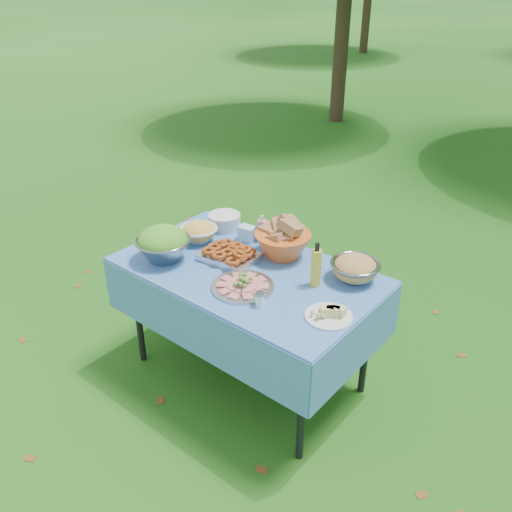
{
  "coord_description": "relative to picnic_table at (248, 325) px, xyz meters",
  "views": [
    {
      "loc": [
        1.7,
        -1.99,
        2.29
      ],
      "look_at": [
        0.06,
        0.0,
        0.87
      ],
      "focal_mm": 38.0,
      "sensor_mm": 36.0,
      "label": 1
    }
  ],
  "objects": [
    {
      "name": "ground",
      "position": [
        0.0,
        0.0,
        -0.38
      ],
      "size": [
        80.0,
        80.0,
        0.0
      ],
      "primitive_type": "plane",
      "color": "#0B3B0A",
      "rests_on": "ground"
    },
    {
      "name": "picnic_table",
      "position": [
        0.0,
        0.0,
        0.0
      ],
      "size": [
        1.46,
        0.86,
        0.76
      ],
      "primitive_type": "cube",
      "color": "#7AA1EB",
      "rests_on": "ground"
    },
    {
      "name": "salad_bowl",
      "position": [
        -0.44,
        -0.22,
        0.48
      ],
      "size": [
        0.41,
        0.41,
        0.2
      ],
      "primitive_type": null,
      "rotation": [
        0.0,
        0.0,
        -0.41
      ],
      "color": "gray",
      "rests_on": "picnic_table"
    },
    {
      "name": "pasta_bowl_white",
      "position": [
        -0.46,
        0.08,
        0.44
      ],
      "size": [
        0.25,
        0.25,
        0.13
      ],
      "primitive_type": null,
      "rotation": [
        0.0,
        0.0,
        -0.14
      ],
      "color": "silver",
      "rests_on": "picnic_table"
    },
    {
      "name": "plate_stack",
      "position": [
        -0.46,
        0.32,
        0.43
      ],
      "size": [
        0.26,
        0.26,
        0.09
      ],
      "primitive_type": "cylinder",
      "rotation": [
        0.0,
        0.0,
        -0.31
      ],
      "color": "silver",
      "rests_on": "picnic_table"
    },
    {
      "name": "wipes_box",
      "position": [
        -0.23,
        0.27,
        0.43
      ],
      "size": [
        0.11,
        0.09,
        0.09
      ],
      "primitive_type": "cube",
      "rotation": [
        0.0,
        0.0,
        0.14
      ],
      "color": "#97D2F5",
      "rests_on": "picnic_table"
    },
    {
      "name": "sanitizer_bottle",
      "position": [
        -0.16,
        0.33,
        0.46
      ],
      "size": [
        0.07,
        0.07,
        0.17
      ],
      "primitive_type": "cylinder",
      "rotation": [
        0.0,
        0.0,
        -0.16
      ],
      "color": "pink",
      "rests_on": "picnic_table"
    },
    {
      "name": "bread_bowl",
      "position": [
        0.06,
        0.26,
        0.49
      ],
      "size": [
        0.4,
        0.4,
        0.22
      ],
      "primitive_type": null,
      "rotation": [
        0.0,
        0.0,
        0.27
      ],
      "color": "#D8571F",
      "rests_on": "picnic_table"
    },
    {
      "name": "pasta_bowl_steel",
      "position": [
        0.52,
        0.29,
        0.45
      ],
      "size": [
        0.33,
        0.33,
        0.14
      ],
      "primitive_type": null,
      "rotation": [
        0.0,
        0.0,
        -0.29
      ],
      "color": "gray",
      "rests_on": "picnic_table"
    },
    {
      "name": "fried_tray",
      "position": [
        -0.15,
        0.02,
        0.42
      ],
      "size": [
        0.35,
        0.27,
        0.08
      ],
      "primitive_type": "cube",
      "rotation": [
        0.0,
        0.0,
        0.13
      ],
      "color": "silver",
      "rests_on": "picnic_table"
    },
    {
      "name": "charcuterie_platter",
      "position": [
        0.1,
        -0.16,
        0.42
      ],
      "size": [
        0.38,
        0.38,
        0.08
      ],
      "primitive_type": "cylinder",
      "rotation": [
        0.0,
        0.0,
        -0.14
      ],
      "color": "#B2B7BA",
      "rests_on": "picnic_table"
    },
    {
      "name": "oil_bottle",
      "position": [
        0.39,
        0.11,
        0.51
      ],
      "size": [
        0.07,
        0.07,
        0.25
      ],
      "primitive_type": "cylinder",
      "rotation": [
        0.0,
        0.0,
        0.27
      ],
      "color": "gold",
      "rests_on": "picnic_table"
    },
    {
      "name": "cheese_plate",
      "position": [
        0.6,
        -0.1,
        0.41
      ],
      "size": [
        0.23,
        0.23,
        0.06
      ],
      "primitive_type": "cylinder",
      "rotation": [
        0.0,
        0.0,
        0.0
      ],
      "color": "silver",
      "rests_on": "picnic_table"
    },
    {
      "name": "shaker",
      "position": [
        0.28,
        -0.23,
        0.42
      ],
      "size": [
        0.06,
        0.06,
        0.08
      ],
      "primitive_type": "cylinder",
      "rotation": [
        0.0,
        0.0,
        0.19
      ],
      "color": "white",
      "rests_on": "picnic_table"
    }
  ]
}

